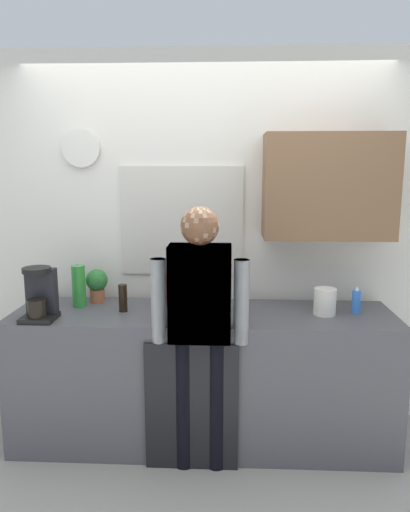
{
  "coord_description": "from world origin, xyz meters",
  "views": [
    {
      "loc": [
        0.16,
        -2.68,
        1.83
      ],
      "look_at": [
        0.02,
        0.25,
        1.27
      ],
      "focal_mm": 33.78,
      "sensor_mm": 36.0,
      "label": 1
    }
  ],
  "objects_px": {
    "coffee_maker": "(40,296)",
    "bottle_red_vinegar": "(168,290)",
    "cup_terracotta_mug": "(240,305)",
    "person_guest": "(200,318)",
    "person_at_sink": "(200,318)",
    "bottle_clear_soda": "(79,286)",
    "bottle_dark_sauce": "(123,298)",
    "dish_soap": "(356,301)",
    "storage_canister": "(325,302)",
    "mixing_bowl": "(194,309)",
    "potted_plant": "(97,283)"
  },
  "relations": [
    {
      "from": "coffee_maker",
      "to": "storage_canister",
      "type": "bearing_deg",
      "value": 5.51
    },
    {
      "from": "person_at_sink",
      "to": "bottle_clear_soda",
      "type": "bearing_deg",
      "value": 166.11
    },
    {
      "from": "bottle_dark_sauce",
      "to": "person_guest",
      "type": "bearing_deg",
      "value": -29.8
    },
    {
      "from": "coffee_maker",
      "to": "dish_soap",
      "type": "xyz_separation_m",
      "value": [
        1.98,
        0.21,
        -0.07
      ]
    },
    {
      "from": "coffee_maker",
      "to": "bottle_red_vinegar",
      "type": "relative_size",
      "value": 1.5
    },
    {
      "from": "mixing_bowl",
      "to": "dish_soap",
      "type": "xyz_separation_m",
      "value": [
        1.03,
        0.09,
        0.04
      ]
    },
    {
      "from": "dish_soap",
      "to": "person_at_sink",
      "type": "height_order",
      "value": "person_at_sink"
    },
    {
      "from": "person_guest",
      "to": "coffee_maker",
      "type": "bearing_deg",
      "value": -32.45
    },
    {
      "from": "storage_canister",
      "to": "person_guest",
      "type": "height_order",
      "value": "person_guest"
    },
    {
      "from": "dish_soap",
      "to": "person_at_sink",
      "type": "bearing_deg",
      "value": -161.31
    },
    {
      "from": "potted_plant",
      "to": "storage_canister",
      "type": "relative_size",
      "value": 1.35
    },
    {
      "from": "mixing_bowl",
      "to": "potted_plant",
      "type": "distance_m",
      "value": 0.75
    },
    {
      "from": "potted_plant",
      "to": "dish_soap",
      "type": "distance_m",
      "value": 1.74
    },
    {
      "from": "person_at_sink",
      "to": "bottle_red_vinegar",
      "type": "bearing_deg",
      "value": 130.33
    },
    {
      "from": "storage_canister",
      "to": "person_guest",
      "type": "relative_size",
      "value": 0.11
    },
    {
      "from": "bottle_dark_sauce",
      "to": "potted_plant",
      "type": "bearing_deg",
      "value": 136.79
    },
    {
      "from": "bottle_dark_sauce",
      "to": "cup_terracotta_mug",
      "type": "bearing_deg",
      "value": 2.52
    },
    {
      "from": "dish_soap",
      "to": "person_at_sink",
      "type": "relative_size",
      "value": 0.11
    },
    {
      "from": "cup_terracotta_mug",
      "to": "person_guest",
      "type": "xyz_separation_m",
      "value": [
        -0.24,
        -0.33,
        0.01
      ]
    },
    {
      "from": "bottle_dark_sauce",
      "to": "storage_canister",
      "type": "height_order",
      "value": "bottle_dark_sauce"
    },
    {
      "from": "mixing_bowl",
      "to": "person_guest",
      "type": "bearing_deg",
      "value": -78.57
    },
    {
      "from": "bottle_dark_sauce",
      "to": "coffee_maker",
      "type": "bearing_deg",
      "value": -159.84
    },
    {
      "from": "bottle_dark_sauce",
      "to": "bottle_clear_soda",
      "type": "bearing_deg",
      "value": 162.59
    },
    {
      "from": "potted_plant",
      "to": "person_guest",
      "type": "bearing_deg",
      "value": -34.39
    },
    {
      "from": "bottle_clear_soda",
      "to": "person_at_sink",
      "type": "distance_m",
      "value": 0.93
    },
    {
      "from": "bottle_dark_sauce",
      "to": "person_guest",
      "type": "xyz_separation_m",
      "value": [
        0.52,
        -0.3,
        -0.03
      ]
    },
    {
      "from": "bottle_clear_soda",
      "to": "bottle_red_vinegar",
      "type": "distance_m",
      "value": 0.6
    },
    {
      "from": "potted_plant",
      "to": "person_at_sink",
      "type": "xyz_separation_m",
      "value": [
        0.74,
        -0.51,
        -0.07
      ]
    },
    {
      "from": "bottle_clear_soda",
      "to": "storage_canister",
      "type": "distance_m",
      "value": 1.62
    },
    {
      "from": "coffee_maker",
      "to": "bottle_red_vinegar",
      "type": "xyz_separation_m",
      "value": [
        0.75,
        0.31,
        -0.04
      ]
    },
    {
      "from": "bottle_clear_soda",
      "to": "cup_terracotta_mug",
      "type": "relative_size",
      "value": 3.04
    },
    {
      "from": "bottle_red_vinegar",
      "to": "mixing_bowl",
      "type": "distance_m",
      "value": 0.28
    },
    {
      "from": "mixing_bowl",
      "to": "potted_plant",
      "type": "height_order",
      "value": "potted_plant"
    },
    {
      "from": "mixing_bowl",
      "to": "person_guest",
      "type": "distance_m",
      "value": 0.25
    },
    {
      "from": "mixing_bowl",
      "to": "potted_plant",
      "type": "relative_size",
      "value": 0.96
    },
    {
      "from": "mixing_bowl",
      "to": "storage_canister",
      "type": "distance_m",
      "value": 0.83
    },
    {
      "from": "coffee_maker",
      "to": "bottle_dark_sauce",
      "type": "xyz_separation_m",
      "value": [
        0.48,
        0.17,
        -0.06
      ]
    },
    {
      "from": "bottle_red_vinegar",
      "to": "mixing_bowl",
      "type": "relative_size",
      "value": 1.0
    },
    {
      "from": "bottle_red_vinegar",
      "to": "dish_soap",
      "type": "relative_size",
      "value": 1.22
    },
    {
      "from": "mixing_bowl",
      "to": "person_at_sink",
      "type": "distance_m",
      "value": 0.25
    },
    {
      "from": "coffee_maker",
      "to": "mixing_bowl",
      "type": "height_order",
      "value": "coffee_maker"
    },
    {
      "from": "bottle_dark_sauce",
      "to": "cup_terracotta_mug",
      "type": "xyz_separation_m",
      "value": [
        0.76,
        0.03,
        -0.04
      ]
    },
    {
      "from": "bottle_clear_soda",
      "to": "bottle_dark_sauce",
      "type": "xyz_separation_m",
      "value": [
        0.32,
        -0.1,
        -0.05
      ]
    },
    {
      "from": "coffee_maker",
      "to": "mixing_bowl",
      "type": "xyz_separation_m",
      "value": [
        0.94,
        0.12,
        -0.11
      ]
    },
    {
      "from": "bottle_clear_soda",
      "to": "storage_canister",
      "type": "bearing_deg",
      "value": -3.67
    },
    {
      "from": "bottle_dark_sauce",
      "to": "mixing_bowl",
      "type": "bearing_deg",
      "value": -6.4
    },
    {
      "from": "cup_terracotta_mug",
      "to": "person_at_sink",
      "type": "relative_size",
      "value": 0.06
    },
    {
      "from": "bottle_red_vinegar",
      "to": "cup_terracotta_mug",
      "type": "bearing_deg",
      "value": -12.3
    },
    {
      "from": "bottle_clear_soda",
      "to": "cup_terracotta_mug",
      "type": "height_order",
      "value": "bottle_clear_soda"
    },
    {
      "from": "potted_plant",
      "to": "bottle_dark_sauce",
      "type": "bearing_deg",
      "value": -43.21
    }
  ]
}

